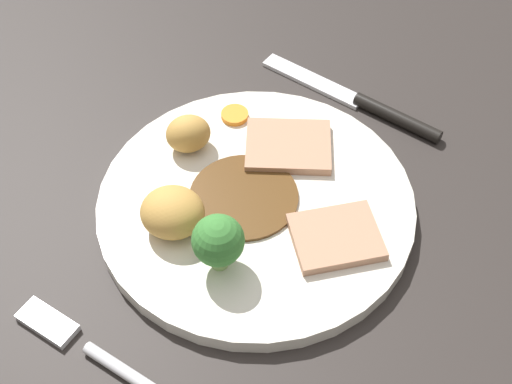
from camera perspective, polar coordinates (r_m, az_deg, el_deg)
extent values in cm
cube|color=#2B2623|center=(58.93, -0.82, -4.78)|extent=(120.00, 84.00, 3.60)
cylinder|color=silver|center=(58.65, 0.00, -1.06)|extent=(25.41, 25.41, 1.40)
cylinder|color=#563819|center=(58.15, -0.96, -0.35)|extent=(8.75, 8.75, 0.30)
cube|color=tan|center=(61.48, 2.54, 3.61)|extent=(8.38, 8.96, 0.80)
cube|color=tan|center=(55.73, 6.27, -3.52)|extent=(8.39, 8.47, 0.80)
ellipsoid|color=#BC8C42|center=(61.06, -5.32, 4.56)|extent=(4.93, 4.92, 3.14)
ellipsoid|color=#BC8C42|center=(55.47, -6.55, -1.59)|extent=(6.04, 6.24, 3.50)
cylinder|color=orange|center=(64.28, -1.67, 6.03)|extent=(2.39, 2.39, 0.47)
cylinder|color=#8CB766|center=(53.76, -2.64, -5.28)|extent=(1.29, 1.29, 1.66)
sphere|color=#387A33|center=(51.97, -2.73, -3.92)|extent=(3.87, 3.87, 3.87)
cylinder|color=silver|center=(51.59, -9.27, -14.30)|extent=(1.39, 9.53, 0.90)
cube|color=silver|center=(55.22, -15.98, -9.78)|extent=(2.23, 4.60, 0.60)
cylinder|color=black|center=(66.71, 10.97, 5.73)|extent=(2.11, 8.58, 1.20)
cube|color=silver|center=(69.86, 4.45, 8.65)|extent=(2.82, 10.62, 0.40)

